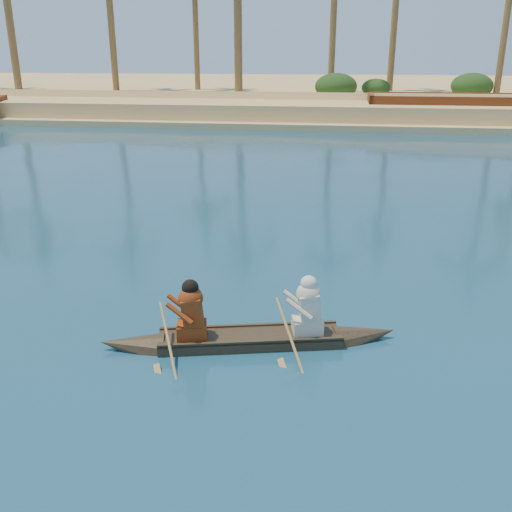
# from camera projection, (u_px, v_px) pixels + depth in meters

# --- Properties ---
(sandy_embankment) EXTENTS (150.00, 51.00, 1.50)m
(sandy_embankment) POSITION_uv_depth(u_px,v_px,m) (397.00, 94.00, 54.58)
(sandy_embankment) COLOR #DEB47D
(sandy_embankment) RESTS_ON ground
(shrub_cluster) EXTENTS (100.00, 6.00, 2.40)m
(shrub_cluster) POSITION_uv_depth(u_px,v_px,m) (417.00, 99.00, 40.03)
(shrub_cluster) COLOR #1C3E16
(shrub_cluster) RESTS_ON ground
(canoe) EXTENTS (4.64, 1.67, 1.27)m
(canoe) POSITION_uv_depth(u_px,v_px,m) (250.00, 330.00, 8.82)
(canoe) COLOR #39301F
(canoe) RESTS_ON ground
(barge_mid) EXTENTS (12.70, 4.25, 2.12)m
(barge_mid) POSITION_uv_depth(u_px,v_px,m) (470.00, 112.00, 35.61)
(barge_mid) COLOR #622E15
(barge_mid) RESTS_ON ground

